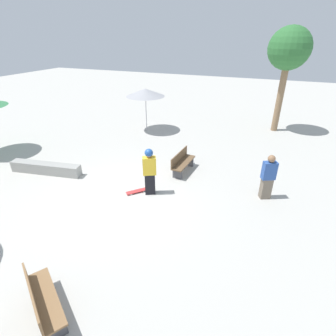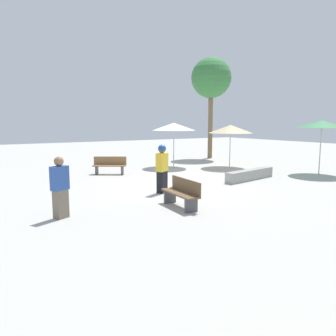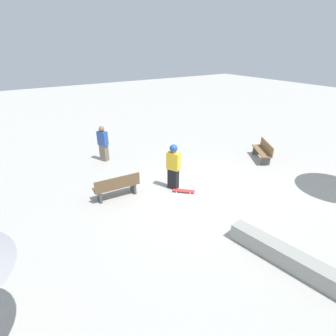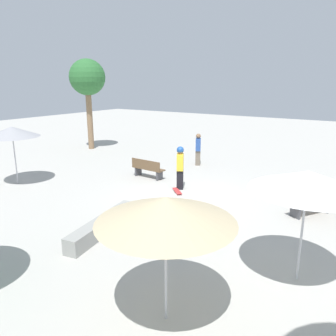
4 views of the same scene
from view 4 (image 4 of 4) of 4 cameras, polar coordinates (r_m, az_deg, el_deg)
ground_plane at (r=12.30m, az=2.85°, el=-5.25°), size 60.00×60.00×0.00m
skater_main at (r=13.10m, az=2.12°, el=0.32°), size 0.45×0.53×1.74m
skateboard at (r=12.89m, az=1.60°, el=-4.01°), size 0.72×0.69×0.07m
concrete_ledge at (r=9.71m, az=-11.20°, el=-9.76°), size 0.94×3.03×0.45m
bench_near at (r=11.62m, az=23.80°, el=-5.55°), size 1.24×1.58×0.85m
bench_far at (r=14.74m, az=-3.57°, el=-0.11°), size 1.62×0.54×0.85m
shade_umbrella_grey at (r=15.00m, az=-25.54°, el=5.72°), size 2.18×2.18×2.43m
shade_umbrella_white at (r=7.24m, az=23.15°, el=-2.04°), size 2.40×2.40×2.48m
shade_umbrella_tan at (r=5.52m, az=-0.38°, el=-7.28°), size 2.43×2.43×2.37m
palm_tree_right at (r=21.47m, az=-13.87°, el=14.82°), size 2.21×2.21×5.59m
bystander_watching at (r=17.02m, az=5.26°, el=3.24°), size 0.42×0.51×1.64m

